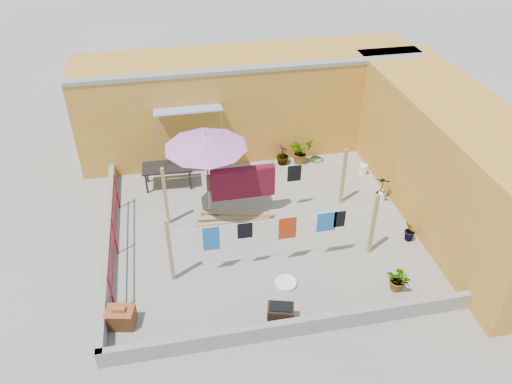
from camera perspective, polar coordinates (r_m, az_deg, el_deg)
ground at (r=13.65m, az=0.76°, el=-4.32°), size 80.00×80.00×0.00m
wall_back at (r=16.80m, az=-0.85°, el=10.28°), size 11.00×3.27×3.21m
wall_right at (r=14.54m, az=21.34°, el=3.40°), size 2.40×9.00×3.20m
parapet_front at (r=11.04m, az=4.73°, el=-15.10°), size 8.30×0.16×0.44m
parapet_left at (r=13.46m, az=-16.57°, el=-5.58°), size 0.16×7.30×0.44m
red_railing at (r=12.96m, az=-15.97°, el=-4.37°), size 0.05×4.20×1.10m
clothesline_rig at (r=13.39m, az=-0.94°, el=0.40°), size 5.09×2.35×1.80m
patio_umbrella at (r=12.92m, az=-5.78°, el=5.72°), size 2.25×2.25×2.64m
outdoor_table at (r=15.26m, az=-10.10°, el=2.70°), size 1.51×0.81×0.69m
brick_stack at (r=11.54m, az=-15.22°, el=-13.65°), size 0.69×0.56×0.53m
lumber_pile at (r=13.99m, az=-2.48°, el=-2.88°), size 2.21×0.66×0.13m
brazier at (r=11.20m, az=2.82°, el=-13.78°), size 0.65×0.52×0.51m
white_basin at (r=12.13m, az=3.40°, el=-10.32°), size 0.54×0.54×0.09m
water_jug_a at (r=15.10m, az=14.13°, el=-0.51°), size 0.20×0.20×0.32m
water_jug_b at (r=16.16m, az=12.17°, el=2.52°), size 0.25×0.25×0.39m
green_hose at (r=16.71m, az=6.90°, el=3.73°), size 0.48×0.48×0.07m
plant_back_a at (r=16.37m, az=5.13°, el=4.70°), size 0.98×0.94×0.84m
plant_back_b at (r=16.26m, az=3.05°, el=4.29°), size 0.44×0.44×0.70m
plant_right_a at (r=14.98m, az=14.20°, el=0.47°), size 0.53×0.50×0.84m
plant_right_b at (r=13.71m, az=17.21°, el=-4.30°), size 0.40×0.44×0.65m
plant_right_c at (r=12.28m, az=16.03°, el=-9.59°), size 0.74×0.74×0.62m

